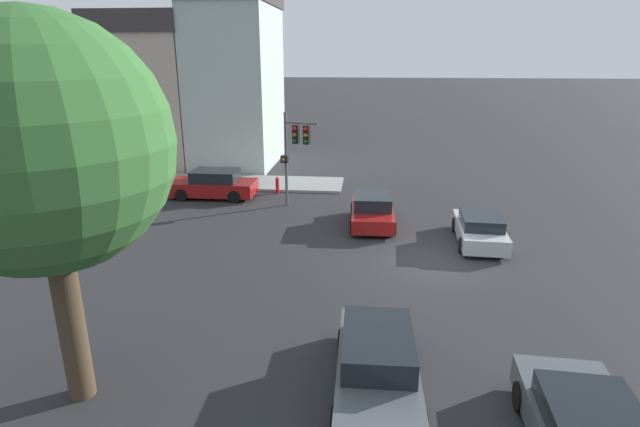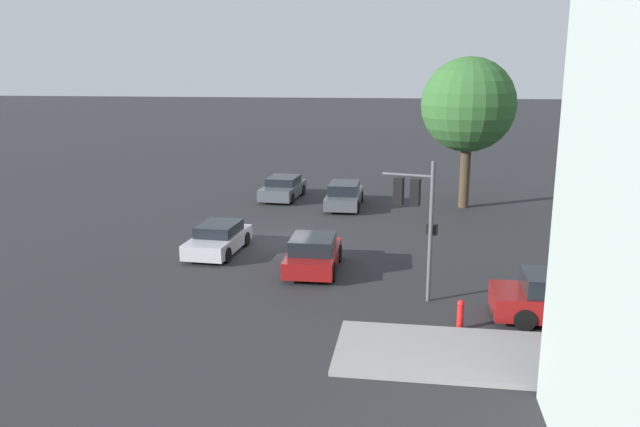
{
  "view_description": "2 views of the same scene",
  "coord_description": "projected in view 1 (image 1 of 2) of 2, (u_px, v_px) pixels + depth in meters",
  "views": [
    {
      "loc": [
        -17.64,
        2.35,
        7.4
      ],
      "look_at": [
        1.22,
        4.22,
        1.31
      ],
      "focal_mm": 28.0,
      "sensor_mm": 36.0,
      "label": 1
    },
    {
      "loc": [
        26.51,
        5.8,
        7.54
      ],
      "look_at": [
        1.46,
        2.02,
        1.71
      ],
      "focal_mm": 35.0,
      "sensor_mm": 36.0,
      "label": 2
    }
  ],
  "objects": [
    {
      "name": "crossing_car_3",
      "position": [
        480.0,
        229.0,
        20.28
      ],
      "size": [
        4.08,
        1.99,
        1.24
      ],
      "rotation": [
        0.0,
        0.0,
        -0.05
      ],
      "color": "#B7B7BC",
      "rests_on": "ground_plane"
    },
    {
      "name": "ground_plane",
      "position": [
        428.0,
        260.0,
        18.75
      ],
      "size": [
        300.0,
        300.0,
        0.0
      ],
      "primitive_type": "plane",
      "color": "#28282B"
    },
    {
      "name": "rowhouse_backdrop",
      "position": [
        198.0,
        84.0,
        33.92
      ],
      "size": [
        8.32,
        11.33,
        11.4
      ],
      "color": "#ADBCB2",
      "rests_on": "ground_plane"
    },
    {
      "name": "crossing_car_2",
      "position": [
        377.0,
        365.0,
        11.33
      ],
      "size": [
        4.73,
        1.97,
        1.4
      ],
      "rotation": [
        0.0,
        0.0,
        3.16
      ],
      "color": "#4C5156",
      "rests_on": "ground_plane"
    },
    {
      "name": "street_tree",
      "position": [
        41.0,
        147.0,
        9.63
      ],
      "size": [
        5.14,
        5.14,
        8.29
      ],
      "color": "#423323",
      "rests_on": "ground_plane"
    },
    {
      "name": "parked_car_2",
      "position": [
        21.0,
        179.0,
        27.94
      ],
      "size": [
        1.95,
        4.03,
        1.48
      ],
      "rotation": [
        0.0,
        0.0,
        1.55
      ],
      "color": "silver",
      "rests_on": "ground_plane"
    },
    {
      "name": "parked_car_0",
      "position": [
        213.0,
        184.0,
        26.74
      ],
      "size": [
        2.07,
        4.59,
        1.49
      ],
      "rotation": [
        0.0,
        0.0,
        1.56
      ],
      "color": "maroon",
      "rests_on": "ground_plane"
    },
    {
      "name": "parked_car_1",
      "position": [
        112.0,
        182.0,
        27.37
      ],
      "size": [
        1.98,
        3.99,
        1.37
      ],
      "rotation": [
        0.0,
        0.0,
        1.58
      ],
      "color": "navy",
      "rests_on": "ground_plane"
    },
    {
      "name": "traffic_signal",
      "position": [
        295.0,
        143.0,
        24.3
      ],
      "size": [
        0.62,
        1.87,
        4.71
      ],
      "rotation": [
        0.0,
        0.0,
        2.9
      ],
      "color": "#515456",
      "rests_on": "ground_plane"
    },
    {
      "name": "fire_hydrant",
      "position": [
        277.0,
        185.0,
        27.56
      ],
      "size": [
        0.22,
        0.22,
        0.92
      ],
      "color": "red",
      "rests_on": "ground_plane"
    },
    {
      "name": "crossing_car_1",
      "position": [
        372.0,
        211.0,
        22.39
      ],
      "size": [
        3.92,
        2.04,
        1.38
      ],
      "rotation": [
        0.0,
        0.0,
        3.17
      ],
      "color": "maroon",
      "rests_on": "ground_plane"
    }
  ]
}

